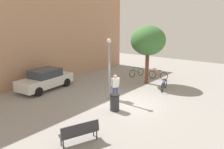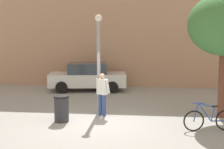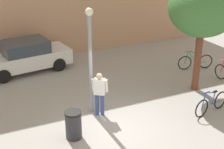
# 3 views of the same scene
# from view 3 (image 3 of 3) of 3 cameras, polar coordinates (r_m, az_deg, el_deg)

# --- Properties ---
(ground_plane) EXTENTS (36.00, 36.00, 0.00)m
(ground_plane) POSITION_cam_3_polar(r_m,az_deg,el_deg) (11.67, 0.39, -9.13)
(ground_plane) COLOR gray
(lamppost) EXTENTS (0.28, 0.28, 3.94)m
(lamppost) POSITION_cam_3_polar(r_m,az_deg,el_deg) (11.74, -3.76, 3.50)
(lamppost) COLOR gray
(lamppost) RESTS_ON ground_plane
(person_by_lamppost) EXTENTS (0.62, 0.52, 1.67)m
(person_by_lamppost) POSITION_cam_3_polar(r_m,az_deg,el_deg) (12.02, -2.15, -2.88)
(person_by_lamppost) COLOR #334784
(person_by_lamppost) RESTS_ON ground_plane
(plaza_tree) EXTENTS (2.77, 2.77, 4.72)m
(plaza_tree) POSITION_cam_3_polar(r_m,az_deg,el_deg) (13.77, 15.38, 10.93)
(plaza_tree) COLOR brown
(plaza_tree) RESTS_ON ground_plane
(bicycle_blue) EXTENTS (1.78, 0.44, 0.97)m
(bicycle_blue) POSITION_cam_3_polar(r_m,az_deg,el_deg) (12.94, 16.65, -4.80)
(bicycle_blue) COLOR black
(bicycle_blue) RESTS_ON ground_plane
(bicycle_green) EXTENTS (1.77, 0.49, 0.97)m
(bicycle_green) POSITION_cam_3_polar(r_m,az_deg,el_deg) (16.91, 14.08, 2.16)
(bicycle_green) COLOR black
(bicycle_green) RESTS_ON ground_plane
(parked_car_white) EXTENTS (4.39, 2.26, 1.55)m
(parked_car_white) POSITION_cam_3_polar(r_m,az_deg,el_deg) (16.54, -14.61, 3.08)
(parked_car_white) COLOR silver
(parked_car_white) RESTS_ON ground_plane
(trash_bin) EXTENTS (0.56, 0.56, 0.96)m
(trash_bin) POSITION_cam_3_polar(r_m,az_deg,el_deg) (10.99, -6.63, -8.56)
(trash_bin) COLOR #2D2D33
(trash_bin) RESTS_ON ground_plane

